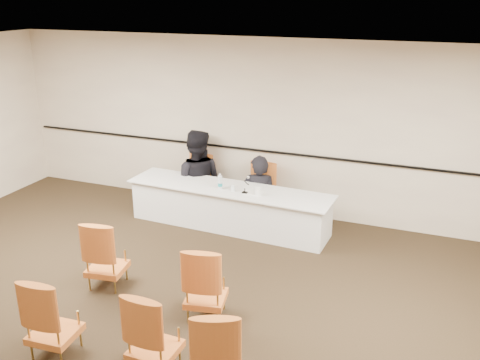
% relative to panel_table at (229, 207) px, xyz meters
% --- Properties ---
extents(floor, '(10.00, 10.00, 0.00)m').
position_rel_panel_table_xyz_m(floor, '(0.47, -3.08, -0.34)').
color(floor, black).
rests_on(floor, ground).
extents(ceiling, '(10.00, 10.00, 0.00)m').
position_rel_panel_table_xyz_m(ceiling, '(0.47, -3.08, 2.66)').
color(ceiling, white).
rests_on(ceiling, ground).
extents(wall_back, '(10.00, 0.04, 3.00)m').
position_rel_panel_table_xyz_m(wall_back, '(0.47, 0.92, 1.16)').
color(wall_back, beige).
rests_on(wall_back, ground).
extents(wall_rail, '(9.80, 0.04, 0.03)m').
position_rel_panel_table_xyz_m(wall_rail, '(0.47, 0.88, 0.76)').
color(wall_rail, black).
rests_on(wall_rail, wall_back).
extents(panel_table, '(3.45, 0.95, 0.68)m').
position_rel_panel_table_xyz_m(panel_table, '(0.00, 0.00, 0.00)').
color(panel_table, silver).
rests_on(panel_table, ground).
extents(panelist_main, '(0.70, 0.56, 1.68)m').
position_rel_panel_table_xyz_m(panelist_main, '(0.34, 0.51, -0.06)').
color(panelist_main, black).
rests_on(panelist_main, ground).
extents(panelist_main_chair, '(0.52, 0.52, 0.95)m').
position_rel_panel_table_xyz_m(panelist_main_chair, '(0.34, 0.51, 0.13)').
color(panelist_main_chair, '#CD5924').
rests_on(panelist_main_chair, ground).
extents(panelist_second, '(1.12, 0.97, 1.97)m').
position_rel_panel_table_xyz_m(panelist_second, '(-0.86, 0.56, 0.11)').
color(panelist_second, black).
rests_on(panelist_second, ground).
extents(panelist_second_chair, '(0.52, 0.52, 0.95)m').
position_rel_panel_table_xyz_m(panelist_second_chair, '(-0.86, 0.56, 0.13)').
color(panelist_second_chair, '#CD5924').
rests_on(panelist_second_chair, ground).
extents(papers, '(0.33, 0.26, 0.00)m').
position_rel_panel_table_xyz_m(papers, '(0.46, -0.08, 0.34)').
color(papers, white).
rests_on(papers, panel_table).
extents(microphone, '(0.09, 0.18, 0.25)m').
position_rel_panel_table_xyz_m(microphone, '(0.32, -0.12, 0.47)').
color(microphone, black).
rests_on(microphone, panel_table).
extents(water_bottle, '(0.09, 0.09, 0.26)m').
position_rel_panel_table_xyz_m(water_bottle, '(-0.11, -0.09, 0.47)').
color(water_bottle, teal).
rests_on(water_bottle, panel_table).
extents(drinking_glass, '(0.07, 0.07, 0.10)m').
position_rel_panel_table_xyz_m(drinking_glass, '(0.12, -0.11, 0.39)').
color(drinking_glass, white).
rests_on(drinking_glass, panel_table).
extents(coffee_cup, '(0.11, 0.11, 0.14)m').
position_rel_panel_table_xyz_m(coffee_cup, '(0.56, -0.16, 0.41)').
color(coffee_cup, white).
rests_on(coffee_cup, panel_table).
extents(aud_chair_front_left, '(0.57, 0.57, 0.95)m').
position_rel_panel_table_xyz_m(aud_chair_front_left, '(-0.77, -2.31, 0.13)').
color(aud_chair_front_left, '#CD5924').
rests_on(aud_chair_front_left, ground).
extents(aud_chair_front_mid, '(0.59, 0.59, 0.95)m').
position_rel_panel_table_xyz_m(aud_chair_front_mid, '(0.75, -2.49, 0.13)').
color(aud_chair_front_mid, '#CD5924').
rests_on(aud_chair_front_mid, ground).
extents(aud_chair_back_left, '(0.53, 0.53, 0.95)m').
position_rel_panel_table_xyz_m(aud_chair_back_left, '(-0.46, -3.71, 0.13)').
color(aud_chair_back_left, '#CD5924').
rests_on(aud_chair_back_left, ground).
extents(aud_chair_back_mid, '(0.51, 0.51, 0.95)m').
position_rel_panel_table_xyz_m(aud_chair_back_mid, '(0.67, -3.56, 0.13)').
color(aud_chair_back_mid, '#CD5924').
rests_on(aud_chair_back_mid, ground).
extents(aud_chair_back_right, '(0.65, 0.65, 0.95)m').
position_rel_panel_table_xyz_m(aud_chair_back_right, '(1.37, -3.58, 0.13)').
color(aud_chair_back_right, '#CD5924').
rests_on(aud_chair_back_right, ground).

